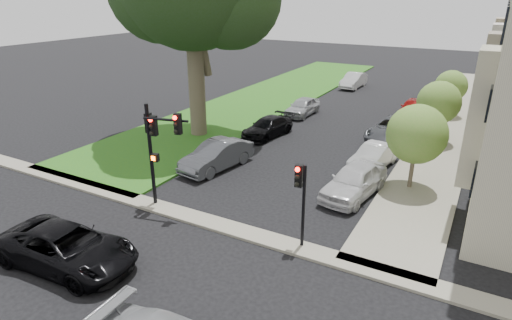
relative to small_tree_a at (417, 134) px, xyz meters
The scene contains 18 objects.
ground 11.90m from the small_tree_a, 122.48° to the right, with size 140.00×140.00×0.00m, color black.
grass_strip 21.03m from the small_tree_a, 136.82° to the left, with size 8.00×44.00×0.12m, color #22601F.
sidewalk_right 14.55m from the small_tree_a, 87.79° to the left, with size 3.50×44.00×0.12m, color gray.
sidewalk_cross 10.31m from the small_tree_a, 128.70° to the right, with size 60.00×1.00×0.12m, color gray.
small_tree_a is the anchor object (origin of this frame).
small_tree_b 7.96m from the small_tree_a, 90.00° to the left, with size 2.71×2.71×4.07m.
small_tree_c 15.23m from the small_tree_a, 90.00° to the left, with size 2.43×2.43×3.65m.
traffic_signal_main 12.21m from the small_tree_a, 142.04° to the right, with size 2.35×0.69×4.81m.
traffic_signal_secondary 8.04m from the small_tree_a, 109.96° to the right, with size 0.45×0.36×3.45m.
car_cross_near 16.01m from the small_tree_a, 126.93° to the right, with size 2.45×5.32×1.48m, color black.
car_parked_0 3.73m from the small_tree_a, 136.41° to the right, with size 1.86×4.63×1.58m, color silver.
car_parked_1 3.74m from the small_tree_a, 140.63° to the left, with size 1.40×4.00×1.32m, color silver.
car_parked_2 8.09m from the small_tree_a, 108.71° to the left, with size 2.41×5.22×1.45m, color #3F4247.
car_parked_3 14.33m from the small_tree_a, 99.70° to the left, with size 1.66×4.13×1.41m, color maroon.
car_parked_5 10.46m from the small_tree_a, 165.93° to the right, with size 1.64×4.69×1.55m, color #3F4247.
car_parked_6 11.11m from the small_tree_a, 158.58° to the left, with size 1.80×4.44×1.29m, color black.
car_parked_7 14.48m from the small_tree_a, 135.24° to the left, with size 1.66×4.11×1.40m, color #999BA0.
car_parked_9 24.50m from the small_tree_a, 113.56° to the left, with size 1.57×4.51×1.49m, color silver.
Camera 1 is at (8.90, -11.07, 9.26)m, focal length 30.00 mm.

